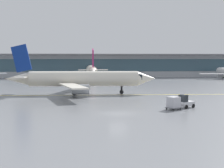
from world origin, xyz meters
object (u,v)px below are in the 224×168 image
at_px(taxiing_regional_jet, 82,79).
at_px(cargo_dolly_lead, 173,103).
at_px(baggage_tug, 185,102).
at_px(gate_airplane_1, 91,70).

distance_m(taxiing_regional_jet, cargo_dolly_lead, 27.30).
relative_size(taxiing_regional_jet, baggage_tug, 11.11).
xyz_separation_m(taxiing_regional_jet, cargo_dolly_lead, (13.68, -23.52, -2.20)).
distance_m(baggage_tug, cargo_dolly_lead, 2.81).
height_order(gate_airplane_1, taxiing_regional_jet, gate_airplane_1).
xyz_separation_m(gate_airplane_1, cargo_dolly_lead, (9.85, -74.77, -2.27)).
bearing_deg(cargo_dolly_lead, taxiing_regional_jet, 87.24).
xyz_separation_m(gate_airplane_1, taxiing_regional_jet, (-3.83, -51.25, -0.07)).
bearing_deg(gate_airplane_1, baggage_tug, -170.80).
height_order(taxiing_regional_jet, cargo_dolly_lead, taxiing_regional_jet).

